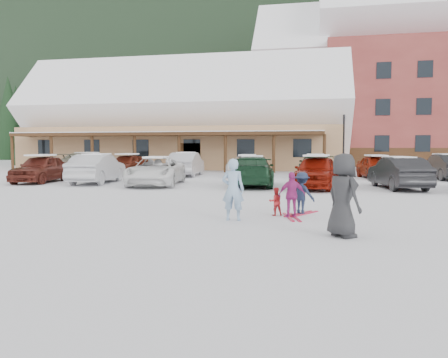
% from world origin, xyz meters
% --- Properties ---
extents(ground, '(160.00, 160.00, 0.00)m').
position_xyz_m(ground, '(0.00, 0.00, 0.00)').
color(ground, silver).
rests_on(ground, ground).
extents(forested_hillside, '(300.00, 70.00, 38.00)m').
position_xyz_m(forested_hillside, '(0.00, 85.00, 19.00)').
color(forested_hillside, black).
rests_on(forested_hillside, ground).
extents(day_lodge, '(29.12, 12.50, 10.38)m').
position_xyz_m(day_lodge, '(-9.00, 27.96, 3.94)').
color(day_lodge, tan).
rests_on(day_lodge, ground).
extents(alpine_hotel, '(31.48, 14.01, 21.48)m').
position_xyz_m(alpine_hotel, '(14.27, 38.00, 8.63)').
color(alpine_hotel, maroon).
rests_on(alpine_hotel, ground).
extents(lamp_post, '(0.50, 0.25, 6.11)m').
position_xyz_m(lamp_post, '(5.15, 24.35, 3.46)').
color(lamp_post, black).
rests_on(lamp_post, ground).
extents(conifer_0, '(4.40, 4.40, 10.20)m').
position_xyz_m(conifer_0, '(-26.00, 30.00, 5.69)').
color(conifer_0, black).
rests_on(conifer_0, ground).
extents(conifer_2, '(5.28, 5.28, 12.24)m').
position_xyz_m(conifer_2, '(-30.00, 42.00, 6.83)').
color(conifer_2, black).
rests_on(conifer_2, ground).
extents(conifer_3, '(3.96, 3.96, 9.18)m').
position_xyz_m(conifer_3, '(6.00, 44.00, 5.12)').
color(conifer_3, black).
rests_on(conifer_3, ground).
extents(adult_skier, '(0.59, 0.39, 1.62)m').
position_xyz_m(adult_skier, '(0.75, -0.04, 0.81)').
color(adult_skier, '#8FB2D4').
rests_on(adult_skier, ground).
extents(toddler_red, '(0.46, 0.42, 0.79)m').
position_xyz_m(toddler_red, '(1.77, 0.97, 0.39)').
color(toddler_red, red).
rests_on(toddler_red, ground).
extents(child_navy, '(0.90, 0.77, 1.20)m').
position_xyz_m(child_navy, '(2.49, 1.34, 0.60)').
color(child_navy, '#1A243D').
rests_on(child_navy, ground).
extents(skis_child_navy, '(0.87, 1.31, 0.03)m').
position_xyz_m(skis_child_navy, '(2.49, 1.34, 0.01)').
color(skis_child_navy, '#B81A3B').
rests_on(skis_child_navy, ground).
extents(child_magenta, '(0.78, 0.46, 1.24)m').
position_xyz_m(child_magenta, '(2.24, 0.68, 0.62)').
color(child_magenta, '#A8297B').
rests_on(child_magenta, ground).
extents(skis_child_magenta, '(0.52, 1.41, 0.03)m').
position_xyz_m(skis_child_magenta, '(2.24, 0.68, 0.01)').
color(skis_child_magenta, '#B81A3B').
rests_on(skis_child_magenta, ground).
extents(bystander_dark, '(0.97, 1.04, 1.78)m').
position_xyz_m(bystander_dark, '(3.41, -1.65, 0.89)').
color(bystander_dark, '#28292B').
rests_on(bystander_dark, ground).
extents(parked_car_0, '(2.19, 4.49, 1.47)m').
position_xyz_m(parked_car_0, '(-11.51, 9.82, 0.74)').
color(parked_car_0, '#5D231A').
rests_on(parked_car_0, ground).
extents(parked_car_1, '(2.12, 4.79, 1.53)m').
position_xyz_m(parked_car_1, '(-8.32, 9.97, 0.76)').
color(parked_car_1, '#B6B6BB').
rests_on(parked_car_1, ground).
extents(parked_car_2, '(3.03, 5.33, 1.40)m').
position_xyz_m(parked_car_2, '(-4.85, 9.40, 0.70)').
color(parked_car_2, white).
rests_on(parked_car_2, ground).
extents(parked_car_3, '(2.57, 5.21, 1.46)m').
position_xyz_m(parked_car_3, '(-0.07, 9.83, 0.73)').
color(parked_car_3, '#163821').
rests_on(parked_car_3, ground).
extents(parked_car_4, '(2.44, 4.69, 1.53)m').
position_xyz_m(parked_car_4, '(2.95, 9.26, 0.76)').
color(parked_car_4, maroon).
rests_on(parked_car_4, ground).
extents(parked_car_5, '(2.26, 4.59, 1.45)m').
position_xyz_m(parked_car_5, '(6.62, 9.86, 0.72)').
color(parked_car_5, black).
rests_on(parked_car_5, ground).
extents(parked_car_7, '(2.46, 5.29, 1.50)m').
position_xyz_m(parked_car_7, '(-12.91, 17.28, 0.75)').
color(parked_car_7, gray).
rests_on(parked_car_7, ground).
extents(parked_car_8, '(1.94, 4.29, 1.43)m').
position_xyz_m(parked_car_8, '(-9.50, 16.44, 0.71)').
color(parked_car_8, '#591D10').
rests_on(parked_car_8, ground).
extents(parked_car_9, '(2.01, 4.77, 1.53)m').
position_xyz_m(parked_car_9, '(-5.32, 16.35, 0.77)').
color(parked_car_9, '#BABABF').
rests_on(parked_car_9, ground).
extents(parked_car_10, '(2.52, 5.09, 1.39)m').
position_xyz_m(parked_car_10, '(-1.35, 16.75, 0.69)').
color(parked_car_10, white).
rests_on(parked_car_10, ground).
extents(parked_car_11, '(2.29, 5.05, 1.43)m').
position_xyz_m(parked_car_11, '(2.97, 16.80, 0.72)').
color(parked_car_11, '#1D3925').
rests_on(parked_car_11, ground).
extents(parked_car_12, '(2.23, 4.29, 1.40)m').
position_xyz_m(parked_car_12, '(6.54, 16.49, 0.70)').
color(parked_car_12, '#98200C').
rests_on(parked_car_12, ground).
extents(parked_car_13, '(1.99, 4.61, 1.48)m').
position_xyz_m(parked_car_13, '(10.42, 16.39, 0.74)').
color(parked_car_13, black).
rests_on(parked_car_13, ground).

